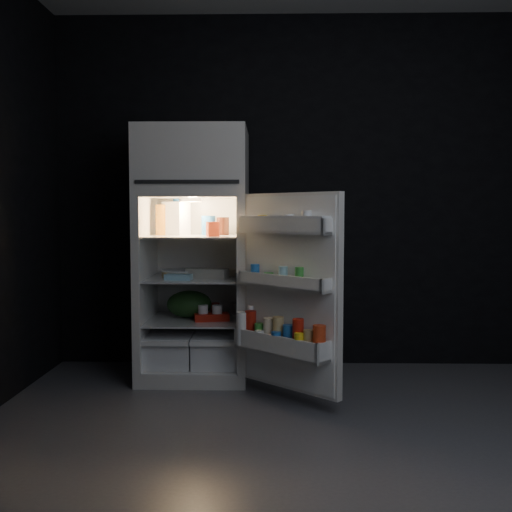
{
  "coord_description": "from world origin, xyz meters",
  "views": [
    {
      "loc": [
        -0.35,
        -2.97,
        1.19
      ],
      "look_at": [
        -0.44,
        1.0,
        0.9
      ],
      "focal_mm": 42.0,
      "sensor_mm": 36.0,
      "label": 1
    }
  ],
  "objects_px": {
    "egg_carton": "(207,273)",
    "yogurt_tray": "(212,317)",
    "refrigerator": "(195,245)",
    "milk_jug": "(176,219)",
    "fridge_door": "(287,296)"
  },
  "relations": [
    {
      "from": "milk_jug",
      "to": "yogurt_tray",
      "type": "bearing_deg",
      "value": -5.05
    },
    {
      "from": "milk_jug",
      "to": "egg_carton",
      "type": "height_order",
      "value": "milk_jug"
    },
    {
      "from": "fridge_door",
      "to": "milk_jug",
      "type": "bearing_deg",
      "value": 139.24
    },
    {
      "from": "refrigerator",
      "to": "milk_jug",
      "type": "height_order",
      "value": "refrigerator"
    },
    {
      "from": "refrigerator",
      "to": "fridge_door",
      "type": "height_order",
      "value": "refrigerator"
    },
    {
      "from": "milk_jug",
      "to": "yogurt_tray",
      "type": "distance_m",
      "value": 0.76
    },
    {
      "from": "refrigerator",
      "to": "fridge_door",
      "type": "xyz_separation_m",
      "value": [
        0.65,
        -0.63,
        -0.28
      ]
    },
    {
      "from": "fridge_door",
      "to": "egg_carton",
      "type": "bearing_deg",
      "value": 136.34
    },
    {
      "from": "milk_jug",
      "to": "egg_carton",
      "type": "xyz_separation_m",
      "value": [
        0.24,
        -0.16,
        -0.38
      ]
    },
    {
      "from": "refrigerator",
      "to": "yogurt_tray",
      "type": "height_order",
      "value": "refrigerator"
    },
    {
      "from": "egg_carton",
      "to": "yogurt_tray",
      "type": "bearing_deg",
      "value": 25.35
    },
    {
      "from": "yogurt_tray",
      "to": "milk_jug",
      "type": "bearing_deg",
      "value": 139.48
    },
    {
      "from": "refrigerator",
      "to": "egg_carton",
      "type": "relative_size",
      "value": 6.17
    },
    {
      "from": "fridge_door",
      "to": "egg_carton",
      "type": "xyz_separation_m",
      "value": [
        -0.55,
        0.52,
        0.08
      ]
    },
    {
      "from": "refrigerator",
      "to": "yogurt_tray",
      "type": "distance_m",
      "value": 0.53
    }
  ]
}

